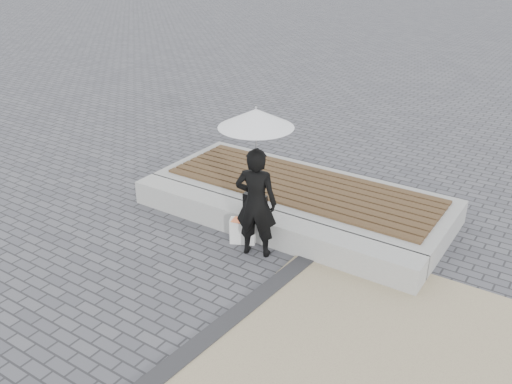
{
  "coord_description": "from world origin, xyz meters",
  "views": [
    {
      "loc": [
        3.98,
        -4.65,
        4.31
      ],
      "look_at": [
        0.16,
        1.14,
        1.0
      ],
      "focal_mm": 38.45,
      "sensor_mm": 36.0,
      "label": 1
    }
  ],
  "objects_px": {
    "seating_ledge": "(264,226)",
    "parasol": "(256,118)",
    "woman": "(256,203)",
    "canvas_tote": "(243,231)",
    "handbag": "(255,202)"
  },
  "relations": [
    {
      "from": "seating_ledge",
      "to": "parasol",
      "type": "bearing_deg",
      "value": -70.6
    },
    {
      "from": "seating_ledge",
      "to": "woman",
      "type": "distance_m",
      "value": 0.79
    },
    {
      "from": "parasol",
      "to": "canvas_tote",
      "type": "relative_size",
      "value": 3.27
    },
    {
      "from": "woman",
      "to": "parasol",
      "type": "bearing_deg",
      "value": 72.41
    },
    {
      "from": "parasol",
      "to": "handbag",
      "type": "xyz_separation_m",
      "value": [
        -0.35,
        0.5,
        -1.55
      ]
    },
    {
      "from": "woman",
      "to": "parasol",
      "type": "distance_m",
      "value": 1.25
    },
    {
      "from": "canvas_tote",
      "to": "handbag",
      "type": "bearing_deg",
      "value": 67.23
    },
    {
      "from": "seating_ledge",
      "to": "parasol",
      "type": "distance_m",
      "value": 1.94
    },
    {
      "from": "seating_ledge",
      "to": "parasol",
      "type": "height_order",
      "value": "parasol"
    },
    {
      "from": "parasol",
      "to": "woman",
      "type": "bearing_deg",
      "value": 90.0
    },
    {
      "from": "woman",
      "to": "handbag",
      "type": "xyz_separation_m",
      "value": [
        -0.35,
        0.5,
        -0.3
      ]
    },
    {
      "from": "seating_ledge",
      "to": "handbag",
      "type": "xyz_separation_m",
      "value": [
        -0.19,
        0.04,
        0.33
      ]
    },
    {
      "from": "seating_ledge",
      "to": "woman",
      "type": "height_order",
      "value": "woman"
    },
    {
      "from": "parasol",
      "to": "canvas_tote",
      "type": "xyz_separation_m",
      "value": [
        -0.33,
        0.14,
        -1.88
      ]
    },
    {
      "from": "seating_ledge",
      "to": "canvas_tote",
      "type": "xyz_separation_m",
      "value": [
        -0.17,
        -0.31,
        0.0
      ]
    }
  ]
}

